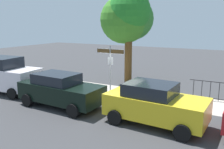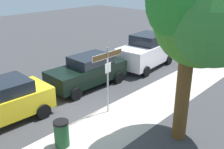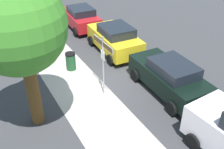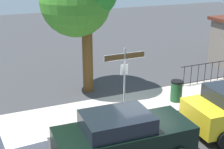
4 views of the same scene
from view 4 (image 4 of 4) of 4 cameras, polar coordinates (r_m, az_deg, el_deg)
The scene contains 6 objects.
ground_plane at distance 13.39m, azimuth 5.01°, elevation -7.74°, with size 60.00×60.00×0.00m, color #38383A.
sidewalk_strip at distance 15.34m, azimuth 9.31°, elevation -4.25°, with size 24.00×2.60×0.00m, color #B2A69A.
street_sign at distance 12.67m, azimuth 2.23°, elevation 1.00°, with size 1.74×0.07×2.94m.
car_black at distance 10.37m, azimuth 1.95°, elevation -10.93°, with size 4.45×2.13×1.68m.
iron_fence at distance 17.76m, azimuth 16.69°, elevation 0.44°, with size 3.54×0.04×1.07m.
trash_bin at distance 15.02m, azimuth 11.33°, elevation -2.86°, with size 0.55×0.55×0.98m.
Camera 4 is at (-5.79, -10.41, 6.12)m, focal length 51.67 mm.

